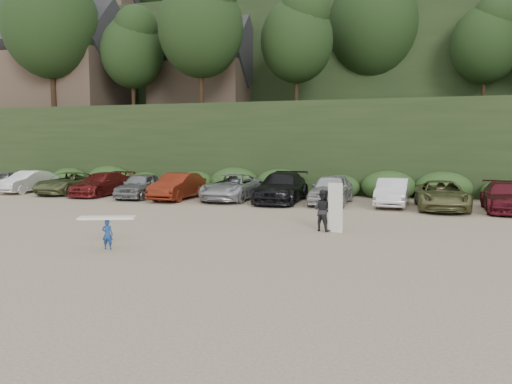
% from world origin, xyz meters
% --- Properties ---
extents(ground, '(120.00, 120.00, 0.00)m').
position_xyz_m(ground, '(0.00, 0.00, 0.00)').
color(ground, tan).
rests_on(ground, ground).
extents(hillside_backdrop, '(90.00, 41.50, 28.00)m').
position_xyz_m(hillside_backdrop, '(-0.26, 35.93, 11.22)').
color(hillside_backdrop, black).
rests_on(hillside_backdrop, ground).
extents(parked_cars, '(33.42, 6.02, 1.65)m').
position_xyz_m(parked_cars, '(-4.74, 10.15, 0.74)').
color(parked_cars, '#99989C').
rests_on(parked_cars, ground).
extents(child_surfer, '(1.79, 1.08, 1.04)m').
position_xyz_m(child_surfer, '(-3.40, -3.28, 0.71)').
color(child_surfer, navy).
rests_on(child_surfer, ground).
extents(adult_surfer, '(1.25, 0.86, 1.87)m').
position_xyz_m(adult_surfer, '(2.53, 1.98, 0.81)').
color(adult_surfer, black).
rests_on(adult_surfer, ground).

